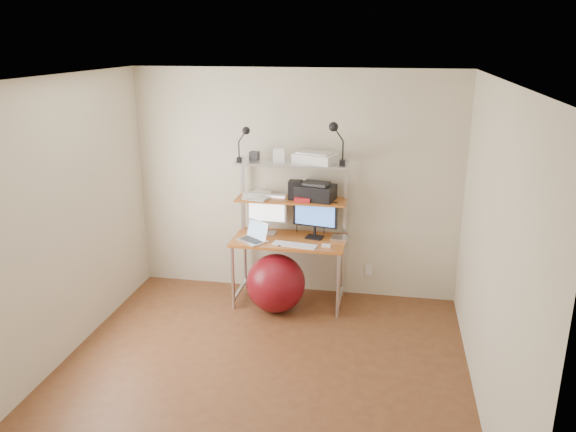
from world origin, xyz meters
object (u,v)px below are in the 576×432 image
monitor_silver (267,210)px  monitor_black (315,216)px  laptop (255,237)px  printer (316,192)px  exercise_ball (276,283)px

monitor_silver → monitor_black: bearing=-4.5°
laptop → printer: bearing=58.2°
monitor_silver → printer: bearing=0.2°
monitor_silver → laptop: size_ratio=1.28×
monitor_silver → monitor_black: 0.54m
printer → exercise_ball: 1.06m
monitor_silver → laptop: bearing=-106.9°
exercise_ball → laptop: bearing=157.0°
laptop → printer: 0.80m
monitor_black → monitor_silver: bearing=-174.3°
laptop → exercise_ball: 0.54m
monitor_black → exercise_ball: 0.83m
monitor_black → printer: 0.26m
monitor_silver → laptop: (-0.08, -0.26, -0.22)m
monitor_silver → exercise_ball: size_ratio=0.78×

